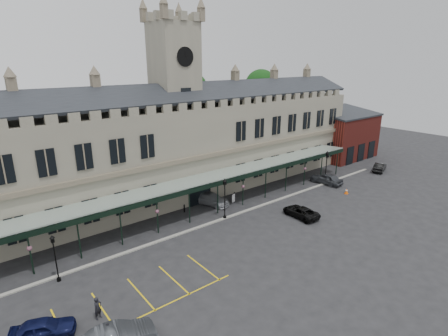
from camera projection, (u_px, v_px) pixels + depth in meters
ground at (260, 236)px, 36.61m from camera, size 140.00×140.00×0.00m
station_building at (178, 147)px, 46.57m from camera, size 60.00×10.36×17.30m
clock_tower at (175, 97)px, 44.66m from camera, size 5.60×5.60×24.80m
canopy at (216, 194)px, 41.47m from camera, size 50.00×4.10×4.30m
brick_annex at (343, 135)px, 65.28m from camera, size 12.40×8.36×9.23m
kerb at (227, 218)px, 40.71m from camera, size 60.00×0.40×0.12m
parking_markings at (143, 297)px, 27.17m from camera, size 16.00×6.00×0.01m
tree_behind_mid at (189, 91)px, 56.23m from camera, size 6.00×6.00×16.00m
tree_behind_right at (261, 86)px, 65.74m from camera, size 6.00×6.00×16.00m
lamp_post_left at (55, 254)px, 28.41m from camera, size 0.40×0.40×4.27m
lamp_post_mid at (225, 195)px, 39.69m from camera, size 0.47×0.47×4.95m
lamp_post_right at (326, 165)px, 50.85m from camera, size 0.48×0.48×5.11m
traffic_cone at (346, 191)px, 47.95m from camera, size 0.49×0.49×0.78m
sign_board at (233, 198)px, 45.11m from camera, size 0.62×0.24×1.08m
bollard_left at (184, 208)px, 42.16m from camera, size 0.17×0.17×0.96m
bollard_right at (234, 195)px, 46.29m from camera, size 0.16×0.16×0.89m
car_left_a at (43, 329)px, 23.06m from camera, size 4.37×2.93×1.38m
car_taxi at (211, 199)px, 44.46m from camera, size 3.63×5.54×1.49m
car_van at (301, 212)px, 40.85m from camera, size 2.25×4.62×1.27m
car_right_a at (326, 178)px, 51.77m from camera, size 2.34×4.96×1.64m
car_right_b at (380, 167)px, 57.56m from camera, size 4.57×2.83×1.42m
person_a at (98, 308)px, 24.71m from camera, size 0.75×0.64×1.73m
person_b at (108, 334)px, 22.39m from camera, size 0.91×0.77×1.65m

